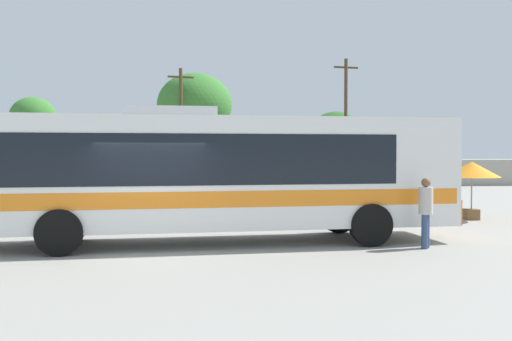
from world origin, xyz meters
The scene contains 14 objects.
ground_plane centered at (0.00, 10.00, 0.00)m, with size 300.00×300.00×0.00m, color gray.
perimeter_wall centered at (0.00, 24.20, 0.87)m, with size 80.00×0.30×1.74m, color #9E998C.
coach_bus_white_orange centered at (1.18, 1.04, 1.81)m, with size 12.58×3.40×3.38m.
attendant_by_bus_door centered at (6.43, -0.36, 0.95)m, with size 0.47×0.47×1.68m.
vendor_umbrella_secondary_orange centered at (10.35, 5.19, 1.64)m, with size 1.88×1.88×1.96m.
parked_car_leftmost_grey centered at (-8.44, 19.90, 0.79)m, with size 4.52×2.31×1.49m.
parked_car_second_red centered at (-3.13, 20.33, 0.77)m, with size 4.47×2.09×1.44m.
parked_car_third_dark_blue centered at (4.86, 19.61, 0.76)m, with size 4.55×2.30×1.43m.
parked_car_rightmost_dark_blue centered at (10.82, 19.42, 0.81)m, with size 4.41×2.16×1.54m.
utility_pole_near centered at (0.45, 27.28, 4.17)m, with size 1.77×0.56×7.98m.
utility_pole_far centered at (11.86, 26.74, 4.56)m, with size 1.79×0.46×8.74m.
roadside_tree_left centered at (-10.24, 31.03, 4.83)m, with size 3.25×3.25×6.25m.
roadside_tree_midleft centered at (1.43, 30.30, 5.71)m, with size 5.51×5.51×8.06m.
roadside_tree_midright centered at (11.62, 28.52, 3.55)m, with size 3.89×3.89×5.21m.
Camera 1 is at (0.79, -13.90, 2.30)m, focal length 41.91 mm.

